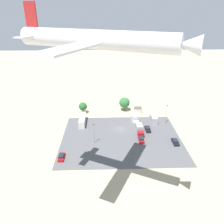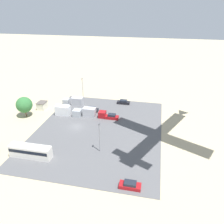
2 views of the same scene
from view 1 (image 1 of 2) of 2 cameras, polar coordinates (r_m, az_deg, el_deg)
The scene contains 16 objects.
ground_plane at distance 91.94m, azimuth 2.10°, elevation -4.48°, with size 400.00×400.00×0.00m, color tan.
parking_lot_surface at distance 85.66m, azimuth 2.42°, elevation -6.86°, with size 45.88×36.39×0.08m.
shed_building at distance 106.77m, azimuth 6.76°, elevation 0.55°, with size 3.60×2.86×2.61m.
bus at distance 96.34m, azimuth -7.68°, elevation -2.04°, with size 2.47×10.41×3.17m.
parked_car_0 at distance 84.18m, azimuth 7.62°, elevation -7.13°, with size 1.92×4.38×1.65m.
parked_car_1 at distance 91.71m, azimuth 9.30°, elevation -4.39°, with size 1.99×4.75×1.54m.
parked_car_2 at distance 76.58m, azimuth -13.07°, elevation -11.34°, with size 1.89×4.47×1.44m.
parked_car_3 at distance 85.64m, azimuth 16.20°, elevation -7.46°, with size 1.96×4.70×1.47m.
parked_truck_0 at distance 89.35m, azimuth 7.24°, elevation -4.57°, with size 2.40×7.63×2.94m.
parked_truck_1 at distance 96.88m, azimuth 6.01°, elevation -1.93°, with size 2.51×8.88×3.24m.
parked_truck_2 at distance 98.98m, azimuth 10.81°, elevation -1.74°, with size 2.35×7.50×2.91m.
tree_near_shed at distance 107.18m, azimuth 3.28°, elevation 2.46°, with size 5.22×5.22×6.81m.
tree_apron_mid at distance 105.46m, azimuth -7.62°, elevation 1.44°, with size 3.97×3.97×5.44m.
light_pole_lot_centre at distance 80.73m, azimuth -4.72°, elevation -5.37°, with size 0.90×0.28×8.04m.
light_pole_lot_edge at distance 97.05m, azimuth 14.01°, elevation -0.37°, with size 0.90×0.28×8.68m.
airplane at distance 42.85m, azimuth -3.42°, elevation 18.29°, with size 33.78×28.35×8.52m.
Camera 1 is at (5.93, 79.79, 45.30)m, focal length 35.00 mm.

